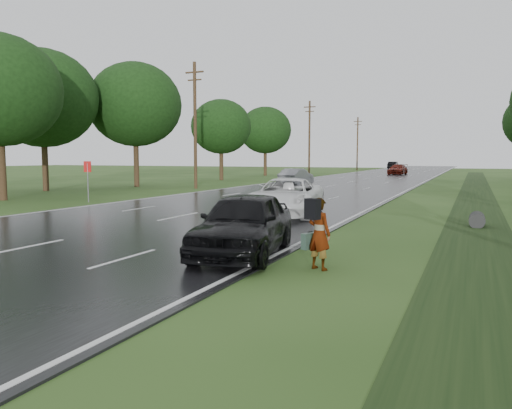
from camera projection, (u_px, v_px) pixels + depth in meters
The scene contains 20 objects.
ground at pixel (21, 250), 13.71m from camera, with size 220.00×220.00×0.00m, color #2B491A.
road at pixel (361, 180), 54.73m from camera, with size 14.00×180.00×0.04m, color black.
edge_stripe_east at pixel (426, 181), 52.03m from camera, with size 0.12×180.00×0.01m, color silver.
edge_stripe_west at pixel (303, 179), 57.43m from camera, with size 0.12×180.00×0.01m, color silver.
center_line at pixel (362, 180), 54.73m from camera, with size 0.12×180.00×0.01m, color silver.
drainage_ditch at pixel (476, 205), 26.16m from camera, with size 2.20×120.00×0.56m.
road_sign at pixel (88, 173), 27.89m from camera, with size 0.50×0.06×2.30m.
utility_pole_mid at pixel (195, 123), 39.68m from camera, with size 1.60×0.26×10.00m.
utility_pole_far at pixel (309, 137), 67.03m from camera, with size 1.60×0.26×10.00m.
utility_pole_distant at pixel (357, 143), 94.38m from camera, with size 1.60×0.26×10.00m.
tree_west_c at pixel (135, 105), 41.84m from camera, with size 7.80×7.80×10.43m.
tree_west_d at pixel (221, 127), 54.38m from camera, with size 6.60×6.60×8.80m.
tree_west_e at pixel (42, 98), 36.66m from camera, with size 8.00×8.00×10.44m.
tree_west_f at pixel (265, 130), 67.36m from camera, with size 7.00×7.00×9.29m.
pedestrian at pixel (318, 233), 11.22m from camera, with size 0.80×0.83×1.64m.
white_pickup at pixel (286, 197), 21.26m from camera, with size 2.64×5.72×1.59m, color white.
dark_sedan at pixel (244, 223), 12.72m from camera, with size 1.91×4.75×1.62m, color black.
silver_sedan at pixel (296, 177), 43.43m from camera, with size 1.58×4.54×1.50m, color gray.
far_car_red at pixel (398, 169), 71.04m from camera, with size 2.04×5.03×1.46m, color maroon.
far_car_dark at pixel (393, 165), 100.87m from camera, with size 1.64×4.72×1.55m, color black.
Camera 1 is at (11.35, -9.79, 2.54)m, focal length 35.00 mm.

